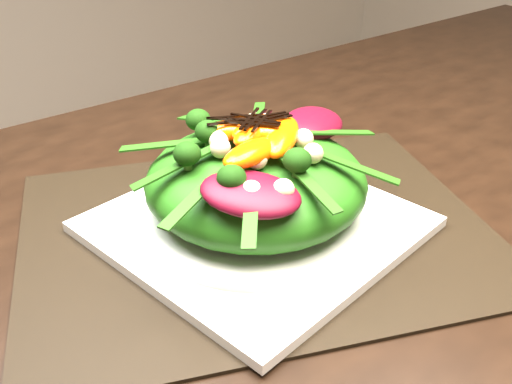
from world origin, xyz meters
TOP-DOWN VIEW (x-y plane):
  - dining_table at (0.00, 0.00)m, footprint 1.60×0.90m
  - placemat at (-0.21, 0.06)m, footprint 0.53×0.47m
  - plate_base at (-0.21, 0.06)m, footprint 0.30×0.30m
  - salad_bowl at (-0.21, 0.06)m, footprint 0.25×0.25m
  - lettuce_mound at (-0.21, 0.06)m, footprint 0.23×0.23m
  - radicchio_leaf at (-0.14, 0.07)m, footprint 0.09×0.08m
  - orange_segment at (-0.22, 0.07)m, footprint 0.07×0.03m
  - broccoli_floret at (-0.26, 0.09)m, footprint 0.04×0.04m
  - macadamia_nut at (-0.18, 0.01)m, footprint 0.02×0.02m
  - balsamic_drizzle at (-0.22, 0.07)m, footprint 0.05×0.01m

SIDE VIEW (x-z plane):
  - dining_table at x=0.00m, z-range 0.35..1.10m
  - placemat at x=-0.21m, z-range 0.75..0.75m
  - plate_base at x=-0.21m, z-range 0.75..0.76m
  - salad_bowl at x=-0.21m, z-range 0.76..0.78m
  - lettuce_mound at x=-0.21m, z-range 0.77..0.84m
  - radicchio_leaf at x=-0.14m, z-range 0.83..0.85m
  - macadamia_nut at x=-0.18m, z-range 0.84..0.86m
  - orange_segment at x=-0.22m, z-range 0.84..0.86m
  - broccoli_floret at x=-0.26m, z-range 0.84..0.87m
  - balsamic_drizzle at x=-0.22m, z-range 0.86..0.86m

